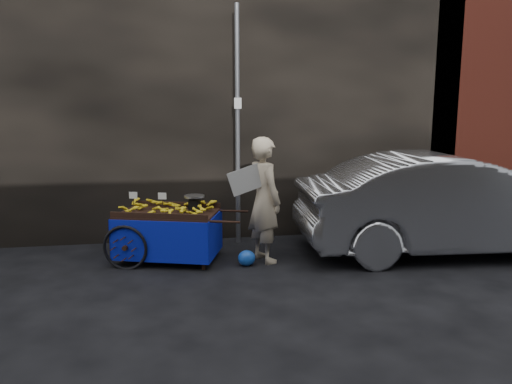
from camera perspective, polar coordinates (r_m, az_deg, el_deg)
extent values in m
plane|color=black|center=(7.52, -3.00, -8.50)|extent=(80.00, 80.00, 0.00)
cube|color=black|center=(9.69, -10.95, 10.52)|extent=(11.00, 2.00, 5.00)
cube|color=#591E14|center=(11.56, 23.82, 9.76)|extent=(3.00, 2.00, 5.00)
cylinder|color=slate|center=(8.47, -2.12, 7.39)|extent=(0.08, 0.08, 4.00)
cube|color=white|center=(8.41, -2.09, 10.10)|extent=(0.12, 0.02, 0.18)
cube|color=black|center=(7.74, -10.04, -2.52)|extent=(1.66, 1.31, 0.05)
cube|color=black|center=(8.12, -9.13, -1.43)|extent=(1.40, 0.48, 0.09)
cube|color=black|center=(7.33, -11.09, -2.75)|extent=(1.40, 0.48, 0.09)
cube|color=black|center=(7.32, -6.06, -6.10)|extent=(0.06, 0.06, 0.73)
cube|color=black|center=(8.00, -4.79, -4.67)|extent=(0.06, 0.06, 0.73)
cylinder|color=black|center=(7.15, -3.63, -3.42)|extent=(0.45, 0.17, 0.04)
cylinder|color=black|center=(7.85, -2.56, -2.19)|extent=(0.45, 0.17, 0.04)
torus|color=black|center=(7.56, -14.74, -6.20)|extent=(0.66, 0.25, 0.68)
torus|color=black|center=(8.45, -12.17, -4.39)|extent=(0.66, 0.25, 0.68)
cylinder|color=black|center=(8.00, -13.38, -5.25)|extent=(0.35, 0.99, 0.05)
cube|color=#082296|center=(7.39, -11.09, -5.64)|extent=(1.43, 0.47, 0.62)
cube|color=#082296|center=(8.24, -8.98, -3.93)|extent=(1.43, 0.47, 0.62)
cube|color=#082296|center=(8.07, -14.98, -4.46)|extent=(0.30, 0.91, 0.62)
cube|color=#082296|center=(7.62, -4.67, -4.99)|extent=(0.30, 0.91, 0.62)
cube|color=black|center=(7.63, -7.05, -1.43)|extent=(0.19, 0.17, 0.15)
cylinder|color=silver|center=(7.61, -7.07, -0.48)|extent=(0.39, 0.39, 0.03)
cube|color=white|center=(7.76, -13.86, -0.37)|extent=(0.12, 0.05, 0.10)
cube|color=white|center=(7.60, -10.67, -0.46)|extent=(0.12, 0.05, 0.10)
imported|color=tan|center=(7.57, 0.96, -0.89)|extent=(0.68, 0.82, 1.91)
cube|color=beige|center=(7.36, -1.14, 1.41)|extent=(0.59, 0.05, 0.50)
ellipsoid|color=#174AB3|center=(7.52, -1.07, -7.56)|extent=(0.26, 0.21, 0.24)
imported|color=silver|center=(8.61, 21.37, -1.28)|extent=(4.98, 2.02, 1.61)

